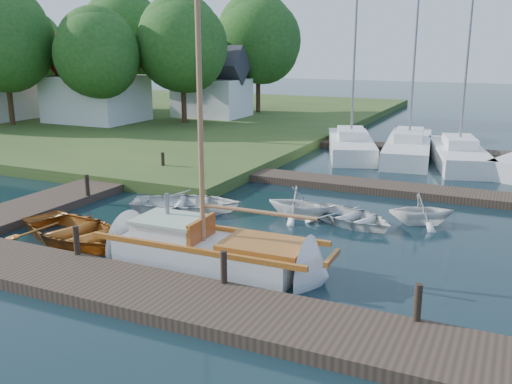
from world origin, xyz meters
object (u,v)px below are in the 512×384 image
at_px(tender_a, 186,201).
at_px(tender_d, 422,208).
at_px(dinghy, 74,228).
at_px(tree_3, 182,45).
at_px(marina_boat_2, 459,153).
at_px(mooring_post_1, 77,240).
at_px(house_c, 212,89).
at_px(sailboat, 215,254).
at_px(tender_c, 352,214).
at_px(tender_b, 299,201).
at_px(house_a, 96,86).
at_px(tree_1, 4,40).
at_px(mooring_post_4, 87,185).
at_px(marina_boat_0, 351,144).
at_px(tree_4, 124,37).
at_px(mooring_post_3, 418,302).
at_px(tree_5, 31,49).
at_px(marina_boat_1, 409,146).
at_px(mooring_post_5, 163,161).
at_px(mooring_post_2, 224,267).
at_px(tree_2, 97,53).
at_px(tree_7, 258,39).

relative_size(tender_a, tender_d, 1.79).
xyz_separation_m(dinghy, tree_3, (-9.60, 21.66, 5.36)).
bearing_deg(marina_boat_2, tender_a, 133.68).
distance_m(mooring_post_1, house_c, 29.22).
relative_size(sailboat, tender_c, 3.09).
height_order(tender_b, house_a, house_a).
distance_m(tender_a, tree_1, 24.56).
bearing_deg(mooring_post_4, house_c, 107.65).
bearing_deg(house_a, tender_a, -42.22).
distance_m(marina_boat_0, house_c, 15.63).
bearing_deg(tree_4, mooring_post_3, -44.01).
height_order(mooring_post_3, tender_a, mooring_post_3).
bearing_deg(tree_3, marina_boat_0, -17.54).
distance_m(tender_a, tree_5, 33.63).
xyz_separation_m(house_a, house_c, (6.00, 6.00, -0.38)).
bearing_deg(tender_a, tender_b, -97.42).
xyz_separation_m(mooring_post_3, marina_boat_1, (-3.84, 19.63, -0.13)).
relative_size(mooring_post_5, marina_boat_0, 0.08).
distance_m(mooring_post_4, tree_4, 27.26).
distance_m(tender_a, house_c, 24.15).
xyz_separation_m(tender_a, house_c, (-10.97, 21.40, 2.18)).
bearing_deg(tree_3, tree_4, 153.43).
xyz_separation_m(mooring_post_2, sailboat, (-1.07, 1.50, -0.36)).
bearing_deg(house_c, tree_1, -135.14).
relative_size(mooring_post_2, mooring_post_4, 1.00).
distance_m(tender_c, marina_boat_2, 11.88).
height_order(mooring_post_4, marina_boat_1, marina_boat_1).
xyz_separation_m(dinghy, marina_boat_2, (9.24, 17.00, 0.14)).
xyz_separation_m(tender_c, tree_1, (-26.71, 10.34, 5.76)).
xyz_separation_m(tender_d, tree_3, (-18.83, 15.38, 5.24)).
relative_size(mooring_post_1, mooring_post_3, 1.00).
height_order(mooring_post_2, dinghy, mooring_post_2).
bearing_deg(marina_boat_0, mooring_post_1, 153.87).
distance_m(tender_c, tree_3, 24.00).
height_order(mooring_post_4, tree_5, tree_5).
bearing_deg(tree_2, dinghy, -52.39).
xyz_separation_m(tender_c, marina_boat_0, (-3.52, 12.17, 0.24)).
distance_m(mooring_post_2, mooring_post_5, 13.12).
xyz_separation_m(marina_boat_0, marina_boat_1, (2.96, 0.75, -0.00)).
height_order(mooring_post_5, tender_b, tender_b).
bearing_deg(house_a, tender_c, -32.17).
distance_m(tree_2, tree_3, 5.68).
bearing_deg(mooring_post_5, tree_5, 146.80).
height_order(marina_boat_2, tree_5, marina_boat_2).
bearing_deg(tree_5, marina_boat_2, -10.81).
distance_m(mooring_post_4, tender_c, 9.87).
height_order(tender_d, tree_5, tree_5).
distance_m(mooring_post_3, marina_boat_0, 20.07).
bearing_deg(mooring_post_4, house_a, 129.09).
distance_m(marina_boat_2, tree_7, 21.80).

